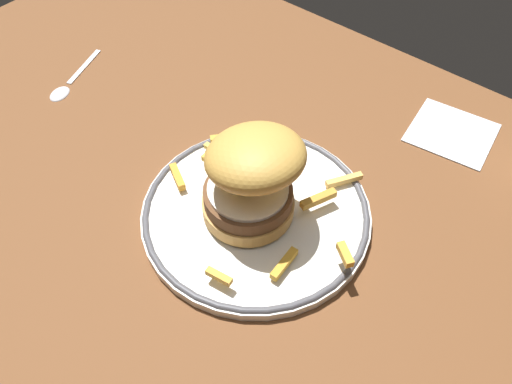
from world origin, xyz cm
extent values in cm
cube|color=brown|center=(0.00, 0.00, -2.00)|extent=(123.75, 86.79, 4.00)
cylinder|color=white|center=(3.14, 2.68, 0.60)|extent=(27.21, 27.21, 1.20)
torus|color=#4C4C51|center=(3.14, 2.68, 1.20)|extent=(26.81, 26.81, 0.80)
cylinder|color=#CA9146|center=(2.60, 1.92, 2.50)|extent=(10.71, 10.71, 1.80)
cylinder|color=brown|center=(2.60, 1.92, 4.32)|extent=(10.20, 10.20, 1.83)
cylinder|color=white|center=(2.60, 1.92, 5.48)|extent=(9.16, 9.16, 0.50)
ellipsoid|color=yellow|center=(2.49, 1.60, 6.15)|extent=(2.60, 2.60, 1.40)
ellipsoid|color=gold|center=(2.98, 2.75, 10.20)|extent=(14.15, 13.68, 6.86)
cube|color=gold|center=(-6.79, 6.30, 1.96)|extent=(3.30, 0.79, 0.71)
cube|color=orange|center=(-7.22, 0.20, 2.04)|extent=(3.94, 2.62, 0.89)
cube|color=gold|center=(15.34, 2.64, 3.86)|extent=(2.84, 2.33, 0.91)
cube|color=#EAA950|center=(-2.63, 9.42, 2.00)|extent=(2.00, 4.35, 0.81)
cube|color=gold|center=(10.51, -1.42, 2.03)|extent=(1.21, 4.35, 0.86)
cube|color=gold|center=(-4.91, 4.16, 2.81)|extent=(3.44, 1.06, 0.81)
cube|color=gold|center=(-5.83, 7.46, 3.84)|extent=(3.23, 3.55, 0.89)
cube|color=#E4AE50|center=(8.76, 12.75, 1.98)|extent=(3.11, 4.44, 0.76)
cube|color=gold|center=(8.50, 7.58, 2.97)|extent=(2.57, 4.56, 0.91)
cube|color=gold|center=(6.52, -7.35, 2.76)|extent=(3.07, 1.24, 0.77)
cube|color=silver|center=(-36.33, 7.89, 0.20)|extent=(4.04, 8.67, 0.32)
ellipsoid|color=silver|center=(-33.77, 1.38, 0.40)|extent=(3.74, 4.30, 0.90)
cube|color=silver|center=(14.60, 31.06, 0.20)|extent=(12.12, 11.65, 0.40)
camera|label=1|loc=(27.03, -25.83, 49.35)|focal=36.10mm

